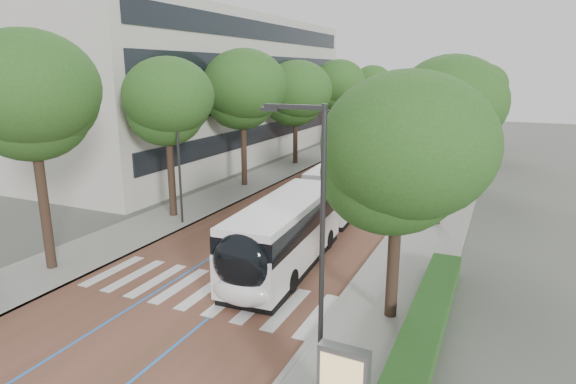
% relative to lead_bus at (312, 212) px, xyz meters
% --- Properties ---
extents(ground, '(160.00, 160.00, 0.00)m').
position_rel_lead_bus_xyz_m(ground, '(-1.98, -8.48, -1.63)').
color(ground, '#51544C').
rests_on(ground, ground).
extents(road, '(11.00, 140.00, 0.02)m').
position_rel_lead_bus_xyz_m(road, '(-1.98, 31.52, -1.62)').
color(road, brown).
rests_on(road, ground).
extents(sidewalk_left, '(4.00, 140.00, 0.12)m').
position_rel_lead_bus_xyz_m(sidewalk_left, '(-9.48, 31.52, -1.57)').
color(sidewalk_left, gray).
rests_on(sidewalk_left, ground).
extents(sidewalk_right, '(4.00, 140.00, 0.12)m').
position_rel_lead_bus_xyz_m(sidewalk_right, '(5.52, 31.52, -1.57)').
color(sidewalk_right, gray).
rests_on(sidewalk_right, ground).
extents(kerb_left, '(0.20, 140.00, 0.14)m').
position_rel_lead_bus_xyz_m(kerb_left, '(-7.58, 31.52, -1.57)').
color(kerb_left, gray).
rests_on(kerb_left, ground).
extents(kerb_right, '(0.20, 140.00, 0.14)m').
position_rel_lead_bus_xyz_m(kerb_right, '(3.62, 31.52, -1.57)').
color(kerb_right, gray).
rests_on(kerb_right, ground).
extents(zebra_crossing, '(10.55, 3.60, 0.01)m').
position_rel_lead_bus_xyz_m(zebra_crossing, '(-1.78, -7.48, -1.60)').
color(zebra_crossing, silver).
rests_on(zebra_crossing, ground).
extents(lane_line_left, '(0.12, 126.00, 0.01)m').
position_rel_lead_bus_xyz_m(lane_line_left, '(-3.58, 31.52, -1.60)').
color(lane_line_left, blue).
rests_on(lane_line_left, road).
extents(lane_line_right, '(0.12, 126.00, 0.01)m').
position_rel_lead_bus_xyz_m(lane_line_right, '(-0.38, 31.52, -1.60)').
color(lane_line_right, blue).
rests_on(lane_line_right, road).
extents(office_building, '(18.11, 40.00, 14.00)m').
position_rel_lead_bus_xyz_m(office_building, '(-21.46, 19.52, 5.37)').
color(office_building, '#AEABA1').
rests_on(office_building, ground).
extents(hedge, '(1.20, 14.00, 0.80)m').
position_rel_lead_bus_xyz_m(hedge, '(7.12, -8.48, -1.11)').
color(hedge, '#1F4819').
rests_on(hedge, sidewalk_right).
extents(streetlight_near, '(1.82, 0.20, 8.00)m').
position_rel_lead_bus_xyz_m(streetlight_near, '(4.64, -11.48, 3.19)').
color(streetlight_near, '#2C2D2F').
rests_on(streetlight_near, sidewalk_right).
extents(streetlight_far, '(1.82, 0.20, 8.00)m').
position_rel_lead_bus_xyz_m(streetlight_far, '(4.64, 13.52, 3.19)').
color(streetlight_far, '#2C2D2F').
rests_on(streetlight_far, sidewalk_right).
extents(lamp_post_left, '(0.14, 0.14, 8.00)m').
position_rel_lead_bus_xyz_m(lamp_post_left, '(-8.08, -0.48, 2.49)').
color(lamp_post_left, '#2C2D2F').
rests_on(lamp_post_left, sidewalk_left).
extents(trees_left, '(6.48, 60.54, 10.00)m').
position_rel_lead_bus_xyz_m(trees_left, '(-9.48, 16.61, 5.30)').
color(trees_left, black).
rests_on(trees_left, ground).
extents(trees_right, '(6.03, 47.64, 9.18)m').
position_rel_lead_bus_xyz_m(trees_right, '(5.72, 11.82, 4.64)').
color(trees_right, black).
rests_on(trees_right, ground).
extents(lead_bus, '(3.61, 18.51, 3.20)m').
position_rel_lead_bus_xyz_m(lead_bus, '(0.00, 0.00, 0.00)').
color(lead_bus, black).
rests_on(lead_bus, ground).
extents(bus_queued_0, '(2.69, 12.43, 3.20)m').
position_rel_lead_bus_xyz_m(bus_queued_0, '(0.57, 16.23, -0.00)').
color(bus_queued_0, silver).
rests_on(bus_queued_0, ground).
extents(bus_queued_1, '(3.19, 12.52, 3.20)m').
position_rel_lead_bus_xyz_m(bus_queued_1, '(0.02, 29.04, -0.00)').
color(bus_queued_1, silver).
rests_on(bus_queued_1, ground).
extents(bus_queued_2, '(3.17, 12.51, 3.20)m').
position_rel_lead_bus_xyz_m(bus_queued_2, '(0.64, 41.44, -0.00)').
color(bus_queued_2, silver).
rests_on(bus_queued_2, ground).
extents(bus_queued_3, '(2.88, 12.47, 3.20)m').
position_rel_lead_bus_xyz_m(bus_queued_3, '(0.52, 54.30, -0.00)').
color(bus_queued_3, silver).
rests_on(bus_queued_3, ground).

